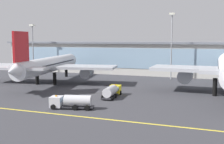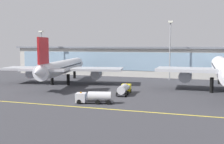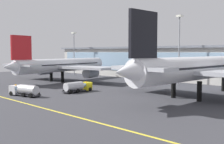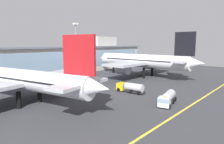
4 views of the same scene
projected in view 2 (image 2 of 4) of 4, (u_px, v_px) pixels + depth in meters
name	position (u px, v px, depth m)	size (l,w,h in m)	color
ground_plane	(128.00, 92.00, 81.55)	(182.80, 182.80, 0.00)	#38383D
taxiway_centreline_stripe	(104.00, 109.00, 60.67)	(146.24, 0.50, 0.01)	yellow
terminal_building	(156.00, 61.00, 122.49)	(133.57, 14.00, 18.50)	beige
airliner_near_left	(62.00, 68.00, 98.70)	(44.41, 50.61, 16.34)	black
airliner_near_right	(224.00, 69.00, 82.30)	(40.27, 52.86, 18.96)	black
fuel_tanker_truck	(93.00, 97.00, 66.29)	(9.36, 4.68, 2.90)	black
baggage_tug_near	(124.00, 89.00, 78.52)	(3.35, 9.17, 2.90)	black
apron_light_mast_west	(42.00, 46.00, 125.86)	(1.80, 1.80, 20.55)	gray
apron_light_mast_centre	(170.00, 42.00, 108.76)	(1.80, 1.80, 23.53)	gray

